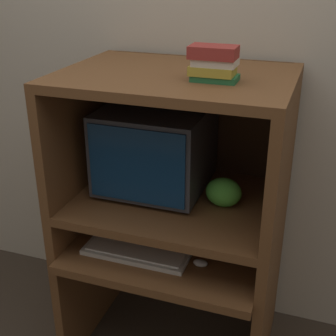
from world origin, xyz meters
The scene contains 9 objects.
wall_back centered at (0.00, 0.73, 1.30)m, with size 6.00×0.06×2.60m.
desk_base centered at (0.00, 0.29, 0.38)m, with size 0.89×0.71×0.60m.
desk_monitor_shelf centered at (0.00, 0.34, 0.75)m, with size 0.89×0.67×0.19m.
hutch_upper centered at (0.00, 0.37, 1.15)m, with size 0.89×0.67×0.53m.
crt_monitor centered at (-0.11, 0.40, 0.99)m, with size 0.43×0.44×0.36m.
keyboard centered at (-0.11, 0.15, 0.62)m, with size 0.44×0.15×0.03m.
mouse centered at (0.16, 0.16, 0.62)m, with size 0.06×0.04×0.03m.
snack_bag centered at (0.21, 0.33, 0.86)m, with size 0.15×0.11×0.12m.
book_stack centered at (0.16, 0.25, 1.39)m, with size 0.17×0.11×0.12m.
Camera 1 is at (0.55, -1.33, 1.73)m, focal length 50.00 mm.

